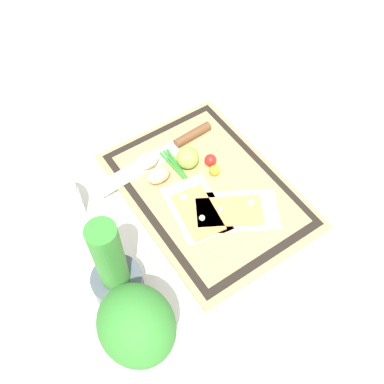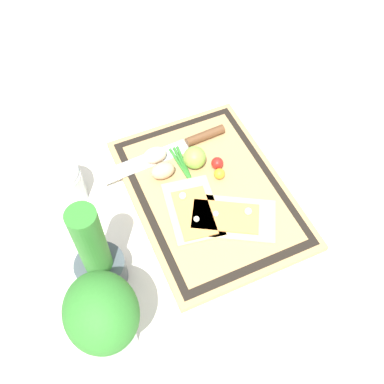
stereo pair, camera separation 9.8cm
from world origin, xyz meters
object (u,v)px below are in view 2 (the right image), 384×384
pizza_slice_near (231,217)px  cherry_tomato_yellow (219,174)px  knife (184,144)px  sauce_jar (63,188)px  egg_pink (155,155)px  lime (193,158)px  egg_brown (163,171)px  cherry_tomato_red (217,163)px  herb_glass (104,319)px  pizza_slice_far (193,210)px  herb_pot (97,259)px

pizza_slice_near → cherry_tomato_yellow: bearing=-12.9°
cherry_tomato_yellow → knife: bearing=17.2°
sauce_jar → pizza_slice_near: bearing=-124.1°
egg_pink → lime: bearing=-123.3°
pizza_slice_near → egg_brown: (0.17, 0.09, 0.01)m
sauce_jar → cherry_tomato_red: bearing=-101.6°
knife → herb_glass: size_ratio=1.52×
knife → lime: 0.06m
pizza_slice_far → cherry_tomato_yellow: size_ratio=6.86×
pizza_slice_near → egg_pink: egg_pink is taller
knife → herb_pot: (-0.24, 0.28, 0.06)m
herb_pot → sauce_jar: bearing=4.8°
cherry_tomato_red → herb_pot: bearing=114.6°
pizza_slice_near → cherry_tomato_red: bearing=-13.6°
lime → herb_pot: (-0.18, 0.27, 0.04)m
herb_pot → herb_glass: size_ratio=1.13×
pizza_slice_far → knife: 0.19m
cherry_tomato_yellow → lime: bearing=36.3°
cherry_tomato_red → sauce_jar: bearing=78.4°
egg_pink → cherry_tomato_red: size_ratio=1.97×
cherry_tomato_yellow → herb_glass: (-0.25, 0.34, 0.09)m
cherry_tomato_red → sauce_jar: (0.07, 0.34, 0.01)m
lime → knife: bearing=-4.9°
lime → herb_glass: herb_glass is taller
cherry_tomato_yellow → cherry_tomato_red: bearing=-16.6°
cherry_tomato_yellow → herb_glass: herb_glass is taller
egg_pink → herb_pot: size_ratio=0.23×
egg_brown → sauce_jar: sauce_jar is taller
egg_brown → lime: 0.07m
pizza_slice_far → herb_glass: herb_glass is taller
egg_pink → herb_pot: herb_pot is taller
sauce_jar → herb_glass: bearing=179.6°
lime → cherry_tomato_red: bearing=-119.0°
egg_pink → cherry_tomato_yellow: size_ratio=2.19×
egg_brown → egg_pink: (0.05, -0.00, 0.00)m
sauce_jar → herb_glass: (-0.35, 0.00, 0.08)m
lime → sauce_jar: (0.04, 0.29, -0.00)m
pizza_slice_far → egg_pink: size_ratio=3.14×
knife → cherry_tomato_red: size_ratio=11.23×
egg_brown → herb_glass: (-0.31, 0.22, 0.09)m
knife → egg_brown: size_ratio=5.70×
egg_brown → lime: lime is taller
pizza_slice_near → herb_glass: 0.36m
herb_pot → sauce_jar: size_ratio=2.49×
cherry_tomato_red → lime: bearing=61.0°
cherry_tomato_red → pizza_slice_far: bearing=131.1°
lime → cherry_tomato_yellow: 0.07m
egg_brown → egg_pink: 0.05m
sauce_jar → herb_pot: bearing=-175.2°
knife → egg_brown: (-0.06, 0.08, 0.01)m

